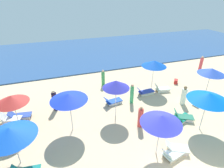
{
  "coord_description": "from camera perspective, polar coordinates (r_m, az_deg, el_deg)",
  "views": [
    {
      "loc": [
        -4.81,
        -3.13,
        8.0
      ],
      "look_at": [
        -0.54,
        9.31,
        1.13
      ],
      "focal_mm": 28.63,
      "sensor_mm": 36.0,
      "label": 1
    }
  ],
  "objects": [
    {
      "name": "beachgoer_4",
      "position": [
        22.37,
        26.56,
        5.84
      ],
      "size": [
        0.35,
        0.35,
        1.68
      ],
      "rotation": [
        0.0,
        0.0,
        4.65
      ],
      "color": "#E74951",
      "rests_on": "ground_plane"
    },
    {
      "name": "lounge_chair_2_0",
      "position": [
        15.68,
        10.58,
        -2.43
      ],
      "size": [
        1.52,
        0.68,
        0.71
      ],
      "rotation": [
        0.0,
        0.0,
        1.62
      ],
      "color": "silver",
      "rests_on": "ground_plane"
    },
    {
      "name": "lounge_chair_2_1",
      "position": [
        16.5,
        15.62,
        -1.44
      ],
      "size": [
        1.41,
        0.77,
        0.74
      ],
      "rotation": [
        0.0,
        0.0,
        1.43
      ],
      "color": "silver",
      "rests_on": "ground_plane"
    },
    {
      "name": "umbrella_6",
      "position": [
        10.84,
        -13.67,
        -4.03
      ],
      "size": [
        2.25,
        2.25,
        2.66
      ],
      "color": "silver",
      "rests_on": "ground_plane"
    },
    {
      "name": "lounge_chair_8_0",
      "position": [
        13.39,
        21.48,
        -10.13
      ],
      "size": [
        1.53,
        0.96,
        0.66
      ],
      "rotation": [
        0.0,
        0.0,
        1.87
      ],
      "color": "silver",
      "rests_on": "ground_plane"
    },
    {
      "name": "umbrella_3",
      "position": [
        9.94,
        -29.75,
        -13.2
      ],
      "size": [
        2.42,
        2.42,
        2.35
      ],
      "color": "silver",
      "rests_on": "ground_plane"
    },
    {
      "name": "beachgoer_6",
      "position": [
        11.92,
        9.08,
        -10.46
      ],
      "size": [
        0.45,
        0.45,
        1.56
      ],
      "rotation": [
        0.0,
        0.0,
        5.83
      ],
      "color": "#D2423F",
      "rests_on": "ground_plane"
    },
    {
      "name": "umbrella_8",
      "position": [
        12.03,
        28.49,
        -3.56
      ],
      "size": [
        2.42,
        2.42,
        2.69
      ],
      "color": "silver",
      "rests_on": "ground_plane"
    },
    {
      "name": "lounge_chair_9_0",
      "position": [
        16.09,
        26.08,
        -4.44
      ],
      "size": [
        1.6,
        0.87,
        0.62
      ],
      "rotation": [
        0.0,
        0.0,
        1.8
      ],
      "color": "silver",
      "rests_on": "ground_plane"
    },
    {
      "name": "beachgoer_2",
      "position": [
        16.76,
        -2.85,
        1.89
      ],
      "size": [
        0.45,
        0.45,
        1.57
      ],
      "rotation": [
        0.0,
        0.0,
        0.81
      ],
      "color": "#3D9652",
      "rests_on": "ground_plane"
    },
    {
      "name": "beachgoer_3",
      "position": [
        14.16,
        6.38,
        -3.17
      ],
      "size": [
        0.31,
        0.31,
        1.66
      ],
      "rotation": [
        0.0,
        0.0,
        3.23
      ],
      "color": "#3BA967",
      "rests_on": "ground_plane"
    },
    {
      "name": "umbrella_2",
      "position": [
        15.75,
        13.33,
        6.42
      ],
      "size": [
        2.14,
        2.14,
        2.76
      ],
      "color": "silver",
      "rests_on": "ground_plane"
    },
    {
      "name": "beachgoer_7",
      "position": [
        13.95,
        -17.81,
        -5.11
      ],
      "size": [
        0.47,
        0.47,
        1.66
      ],
      "rotation": [
        0.0,
        0.0,
        0.36
      ],
      "color": "black",
      "rests_on": "ground_plane"
    },
    {
      "name": "umbrella_4",
      "position": [
        9.32,
        15.49,
        -10.82
      ],
      "size": [
        2.1,
        2.1,
        2.6
      ],
      "color": "silver",
      "rests_on": "ground_plane"
    },
    {
      "name": "ocean",
      "position": [
        27.01,
        -7.97,
        10.24
      ],
      "size": [
        60.0,
        15.53,
        0.12
      ],
      "primitive_type": "cube",
      "color": "#30538A",
      "rests_on": "ground_plane"
    },
    {
      "name": "umbrella_5",
      "position": [
        11.71,
        1.3,
        -0.09
      ],
      "size": [
        1.81,
        1.81,
        2.84
      ],
      "color": "silver",
      "rests_on": "ground_plane"
    },
    {
      "name": "umbrella_9",
      "position": [
        16.74,
        29.21,
        3.61
      ],
      "size": [
        2.16,
        2.16,
        2.42
      ],
      "color": "silver",
      "rests_on": "ground_plane"
    },
    {
      "name": "lounge_chair_5_0",
      "position": [
        14.2,
        0.25,
        -5.47
      ],
      "size": [
        1.5,
        0.83,
        0.68
      ],
      "rotation": [
        0.0,
        0.0,
        1.73
      ],
      "color": "silver",
      "rests_on": "ground_plane"
    },
    {
      "name": "lounge_chair_4_0",
      "position": [
        11.14,
        19.85,
        -18.6
      ],
      "size": [
        1.41,
        1.11,
        0.62
      ],
      "rotation": [
        0.0,
        0.0,
        1.09
      ],
      "color": "silver",
      "rests_on": "ground_plane"
    },
    {
      "name": "umbrella_1",
      "position": [
        12.24,
        -29.39,
        -4.24
      ],
      "size": [
        1.92,
        1.92,
        2.52
      ],
      "color": "silver",
      "rests_on": "ground_plane"
    },
    {
      "name": "lounge_chair_8_1",
      "position": [
        13.48,
        21.65,
        -9.64
      ],
      "size": [
        1.45,
        1.12,
        0.76
      ],
      "rotation": [
        0.0,
        0.0,
        1.11
      ],
      "color": "silver",
      "rests_on": "ground_plane"
    },
    {
      "name": "cooler_box_0",
      "position": [
        18.42,
        19.72,
        0.78
      ],
      "size": [
        0.57,
        0.61,
        0.38
      ],
      "primitive_type": "cube",
      "rotation": [
        0.0,
        0.0,
        4.05
      ],
      "color": "red",
      "rests_on": "ground_plane"
    },
    {
      "name": "lounge_chair_1_0",
      "position": [
        14.29,
        -27.43,
        -8.9
      ],
      "size": [
        1.54,
        0.82,
        0.62
      ],
      "rotation": [
        0.0,
        0.0,
        1.43
      ],
      "color": "silver",
      "rests_on": "ground_plane"
    },
    {
      "name": "lounge_chair_1_1",
      "position": [
        14.23,
        -29.78,
        -9.54
      ],
      "size": [
        1.5,
        0.97,
        0.72
      ],
      "rotation": [
        0.0,
        0.0,
        1.28
      ],
      "color": "silver",
      "rests_on": "ground_plane"
    },
    {
      "name": "beachgoer_1",
      "position": [
        15.06,
        21.94,
        -3.52
      ],
      "size": [
        0.48,
        0.48,
        1.57
      ],
      "rotation": [
        0.0,
        0.0,
        0.22
      ],
      "color": "white",
      "rests_on": "ground_plane"
    },
    {
      "name": "lounge_chair_4_1",
      "position": [
        10.81,
        18.82,
        -20.25
      ],
      "size": [
        1.43,
        0.92,
        0.66
      ],
      "rotation": [
        0.0,
        0.0,
        1.79
      ],
      "color": "silver",
      "rests_on": "ground_plane"
    }
  ]
}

